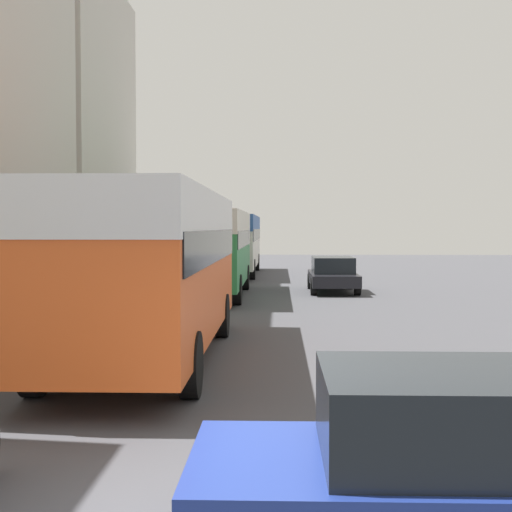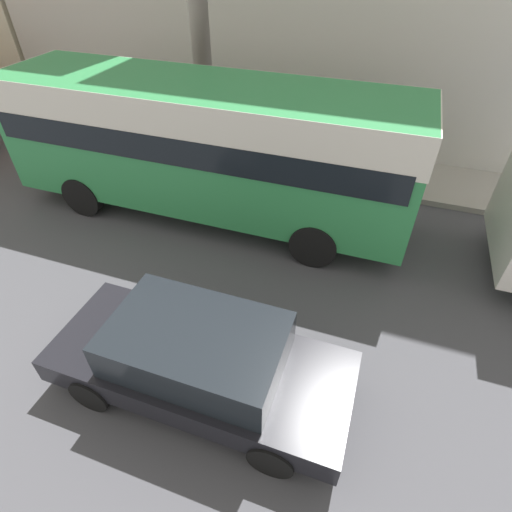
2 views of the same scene
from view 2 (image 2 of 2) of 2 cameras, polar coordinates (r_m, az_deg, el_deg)
bus_following at (r=9.28m, az=-7.40°, el=16.80°), size 2.50×9.29×3.11m
car_crossing at (r=6.10m, az=-8.15°, el=-14.31°), size 1.85×4.49×1.38m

